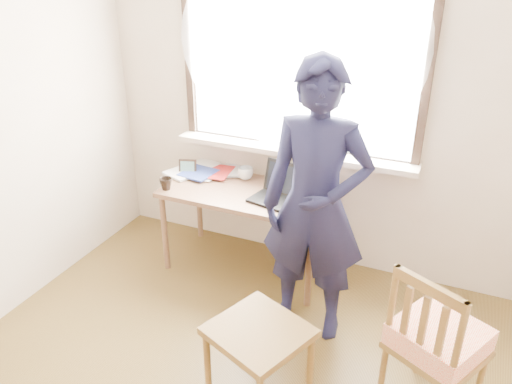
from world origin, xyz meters
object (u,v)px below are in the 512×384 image
at_px(side_chair, 437,340).
at_px(person, 315,206).
at_px(desk, 248,199).
at_px(mug_white, 245,173).
at_px(laptop, 281,192).
at_px(mug_dark, 166,184).
at_px(work_chair, 259,340).

xyz_separation_m(side_chair, person, (-0.80, 0.41, 0.42)).
bearing_deg(desk, mug_white, 118.50).
bearing_deg(person, mug_white, 134.83).
height_order(laptop, mug_white, laptop).
height_order(laptop, person, person).
relative_size(desk, person, 0.70).
bearing_deg(desk, side_chair, -30.61).
xyz_separation_m(desk, person, (0.66, -0.45, 0.29)).
relative_size(mug_white, side_chair, 0.13).
relative_size(mug_white, mug_dark, 1.24).
height_order(laptop, mug_dark, laptop).
relative_size(mug_dark, side_chair, 0.11).
bearing_deg(side_chair, mug_white, 145.96).
bearing_deg(mug_dark, person, -10.73).
height_order(desk, side_chair, side_chair).
height_order(mug_dark, person, person).
xyz_separation_m(mug_white, side_chair, (1.56, -1.05, -0.24)).
distance_m(mug_white, work_chair, 1.54).
height_order(laptop, side_chair, laptop).
xyz_separation_m(desk, mug_dark, (-0.57, -0.22, 0.11)).
bearing_deg(work_chair, desk, 116.95).
xyz_separation_m(work_chair, side_chair, (0.87, 0.29, 0.07)).
bearing_deg(laptop, desk, 174.05).
height_order(desk, mug_white, mug_white).
distance_m(mug_white, side_chair, 1.90).
height_order(side_chair, person, person).
bearing_deg(side_chair, laptop, 144.79).
bearing_deg(side_chair, desk, 149.39).
height_order(work_chair, person, person).
bearing_deg(side_chair, mug_dark, 162.38).
xyz_separation_m(laptop, mug_dark, (-0.84, -0.19, -0.01)).
height_order(desk, person, person).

